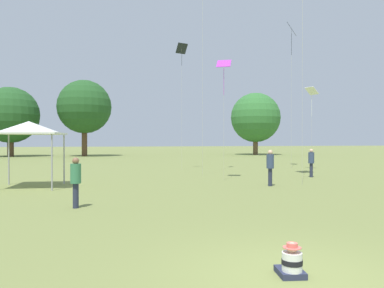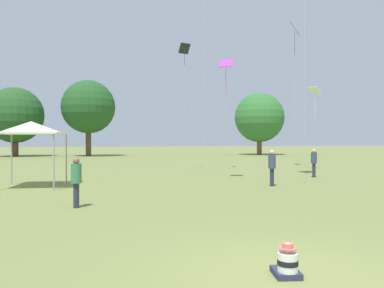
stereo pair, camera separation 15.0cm
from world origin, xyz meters
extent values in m
plane|color=olive|center=(0.00, 0.00, 0.00)|extent=(300.00, 300.00, 0.00)
cube|color=#282D47|center=(-0.01, 0.17, 0.05)|extent=(0.49, 0.57, 0.10)
cylinder|color=white|center=(-0.03, 0.08, 0.25)|extent=(0.38, 0.38, 0.30)
cylinder|color=black|center=(-0.03, 0.08, 0.25)|extent=(0.39, 0.39, 0.09)
sphere|color=#DBAD89|center=(-0.03, 0.08, 0.48)|extent=(0.17, 0.17, 0.17)
cylinder|color=#E0665B|center=(-0.03, 0.08, 0.48)|extent=(0.30, 0.30, 0.01)
cylinder|color=#E0665B|center=(-0.03, 0.08, 0.52)|extent=(0.18, 0.18, 0.08)
cylinder|color=#282D42|center=(5.30, 11.34, 0.43)|extent=(0.23, 0.23, 0.87)
cylinder|color=#334260|center=(5.30, 11.34, 1.21)|extent=(0.42, 0.42, 0.69)
sphere|color=#DBAD89|center=(5.30, 11.34, 1.65)|extent=(0.23, 0.23, 0.23)
cylinder|color=#282D42|center=(9.83, 14.81, 0.42)|extent=(0.26, 0.26, 0.85)
cylinder|color=#334260|center=(9.83, 14.81, 1.18)|extent=(0.47, 0.47, 0.67)
sphere|color=#DBAD89|center=(9.83, 14.81, 1.62)|extent=(0.23, 0.23, 0.23)
cylinder|color=#282D42|center=(-3.65, 7.51, 0.41)|extent=(0.27, 0.27, 0.82)
cylinder|color=#387A51|center=(-3.65, 7.51, 1.14)|extent=(0.49, 0.49, 0.65)
sphere|color=brown|center=(-3.65, 7.51, 1.55)|extent=(0.22, 0.22, 0.22)
cube|color=white|center=(-6.02, 13.86, 2.57)|extent=(3.35, 3.35, 0.08)
cone|color=white|center=(-6.02, 13.86, 2.88)|extent=(3.18, 3.18, 0.54)
cylinder|color=#99999E|center=(-7.19, 15.37, 1.27)|extent=(0.07, 0.07, 2.53)
cylinder|color=#99999E|center=(-4.51, 15.03, 1.27)|extent=(0.07, 0.07, 2.53)
cylinder|color=#99999E|center=(-4.85, 12.36, 1.27)|extent=(0.07, 0.07, 2.53)
cube|color=white|center=(12.94, 19.58, 6.00)|extent=(0.88, 0.99, 0.54)
cylinder|color=white|center=(12.94, 19.58, 4.90)|extent=(0.02, 0.02, 1.63)
cylinder|color=#BCB7A8|center=(12.94, 19.58, 3.00)|extent=(0.01, 0.01, 6.00)
cube|color=#1E2328|center=(3.52, 22.40, 9.26)|extent=(0.93, 0.68, 0.71)
cylinder|color=#1E2328|center=(3.52, 22.40, 8.47)|extent=(0.02, 0.02, 1.01)
cylinder|color=#BCB7A8|center=(3.52, 22.40, 4.63)|extent=(0.01, 0.01, 9.26)
cylinder|color=#BCB7A8|center=(3.65, 17.35, 9.60)|extent=(0.01, 0.01, 19.20)
cylinder|color=#BCB7A8|center=(7.07, 11.35, 9.13)|extent=(0.01, 0.01, 18.25)
cube|color=#B738C6|center=(4.08, 14.60, 6.59)|extent=(1.00, 0.93, 0.52)
cylinder|color=#B738C6|center=(4.08, 14.60, 5.56)|extent=(0.02, 0.02, 1.50)
cylinder|color=#BCB7A8|center=(4.08, 14.60, 3.30)|extent=(0.01, 0.01, 6.58)
cube|color=#1E2328|center=(12.78, 22.28, 11.45)|extent=(1.16, 1.22, 0.96)
cylinder|color=#1E2328|center=(12.78, 22.28, 10.18)|extent=(0.02, 0.02, 1.77)
cylinder|color=#BCB7A8|center=(12.78, 22.28, 5.72)|extent=(0.01, 0.01, 11.44)
cylinder|color=brown|center=(-4.08, 51.37, 2.54)|extent=(0.78, 0.78, 5.08)
sphere|color=#235123|center=(-4.08, 51.37, 7.22)|extent=(7.77, 7.77, 7.77)
cylinder|color=brown|center=(22.45, 50.17, 1.91)|extent=(0.78, 0.78, 3.83)
sphere|color=#337033|center=(22.45, 50.17, 6.01)|extent=(7.95, 7.95, 7.95)
cylinder|color=brown|center=(-14.28, 53.02, 1.87)|extent=(0.87, 0.87, 3.75)
sphere|color=#235123|center=(-14.28, 53.02, 5.95)|extent=(7.99, 7.99, 7.99)
camera|label=1|loc=(-3.16, -5.31, 2.20)|focal=35.00mm
camera|label=2|loc=(-3.02, -5.34, 2.20)|focal=35.00mm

